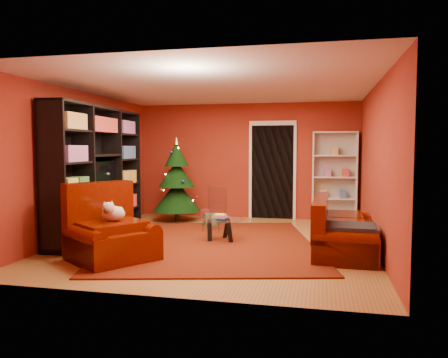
% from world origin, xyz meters
% --- Properties ---
extents(floor, '(5.00, 5.50, 0.05)m').
position_xyz_m(floor, '(0.00, 0.00, -0.03)').
color(floor, olive).
rests_on(floor, ground).
extents(ceiling, '(5.00, 5.50, 0.05)m').
position_xyz_m(ceiling, '(0.00, 0.00, 2.62)').
color(ceiling, silver).
rests_on(ceiling, wall_back).
extents(wall_back, '(5.00, 0.05, 2.60)m').
position_xyz_m(wall_back, '(0.00, 2.77, 1.30)').
color(wall_back, maroon).
rests_on(wall_back, ground).
extents(wall_left, '(0.05, 5.50, 2.60)m').
position_xyz_m(wall_left, '(-2.52, 0.00, 1.30)').
color(wall_left, maroon).
rests_on(wall_left, ground).
extents(wall_right, '(0.05, 5.50, 2.60)m').
position_xyz_m(wall_right, '(2.52, 0.00, 1.30)').
color(wall_right, maroon).
rests_on(wall_right, ground).
extents(doorway, '(1.06, 0.60, 2.16)m').
position_xyz_m(doorway, '(0.60, 2.73, 1.05)').
color(doorway, black).
rests_on(doorway, floor).
extents(rug, '(4.16, 4.57, 0.02)m').
position_xyz_m(rug, '(-0.11, -0.15, 0.01)').
color(rug, '#5D1B09').
rests_on(rug, floor).
extents(media_unit, '(0.59, 3.05, 2.32)m').
position_xyz_m(media_unit, '(-2.27, 0.12, 1.16)').
color(media_unit, black).
rests_on(media_unit, floor).
extents(christmas_tree, '(1.18, 1.18, 1.84)m').
position_xyz_m(christmas_tree, '(-1.40, 1.95, 0.89)').
color(christmas_tree, black).
rests_on(christmas_tree, floor).
extents(gift_box_green, '(0.32, 0.32, 0.25)m').
position_xyz_m(gift_box_green, '(-0.54, 1.57, 0.12)').
color(gift_box_green, '#2D683A').
rests_on(gift_box_green, floor).
extents(gift_box_red, '(0.23, 0.23, 0.21)m').
position_xyz_m(gift_box_red, '(-0.84, 2.38, 0.11)').
color(gift_box_red, maroon).
rests_on(gift_box_red, floor).
extents(white_bookshelf, '(0.94, 0.38, 2.00)m').
position_xyz_m(white_bookshelf, '(1.95, 2.57, 0.97)').
color(white_bookshelf, white).
rests_on(white_bookshelf, floor).
extents(armchair, '(1.59, 1.59, 0.89)m').
position_xyz_m(armchair, '(-1.21, -1.46, 0.44)').
color(armchair, '#460D01').
rests_on(armchair, rug).
extents(dog, '(0.48, 0.50, 0.29)m').
position_xyz_m(dog, '(-1.22, -1.39, 0.66)').
color(dog, beige).
rests_on(dog, armchair).
extents(sofa, '(0.95, 2.00, 0.85)m').
position_xyz_m(sofa, '(2.02, -0.22, 0.42)').
color(sofa, '#460D01').
rests_on(sofa, rug).
extents(coffee_table, '(0.88, 0.88, 0.48)m').
position_xyz_m(coffee_table, '(0.03, 0.10, 0.20)').
color(coffee_table, gray).
rests_on(coffee_table, rug).
extents(acrylic_chair, '(0.45, 0.48, 0.76)m').
position_xyz_m(acrylic_chair, '(-0.32, 0.94, 0.38)').
color(acrylic_chair, '#66605B').
rests_on(acrylic_chair, rug).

